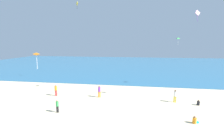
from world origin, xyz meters
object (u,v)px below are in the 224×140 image
person_6 (56,89)px  kite_yellow (77,4)px  person_1 (198,103)px  kite_green (178,38)px  person_8 (175,95)px  kite_orange (36,54)px  kite_pink (198,13)px  person_5 (57,105)px  person_2 (99,91)px  person_7 (195,120)px

person_6 → kite_yellow: size_ratio=1.20×
person_1 → kite_green: bearing=32.3°
person_8 → kite_orange: bearing=-53.4°
person_6 → kite_yellow: bearing=-4.3°
kite_pink → person_5: bearing=-160.1°
kite_green → person_5: bearing=-139.2°
person_1 → person_6: 19.64m
person_2 → person_8: (10.35, -0.40, -0.03)m
person_8 → kite_yellow: 24.17m
person_6 → kite_orange: 10.36m
kite_pink → kite_yellow: bearing=153.3°
person_7 → kite_pink: 12.68m
person_2 → kite_pink: (12.41, 0.02, 10.35)m
person_7 → person_5: bearing=157.5°
person_8 → kite_yellow: (-16.80, 9.89, 14.29)m
person_2 → person_6: bearing=-108.5°
kite_orange → kite_green: bearing=45.6°
person_1 → kite_yellow: bearing=88.5°
kite_pink → person_7: bearing=-103.2°
kite_orange → kite_yellow: kite_yellow is taller
person_7 → kite_pink: kite_pink is taller
kite_pink → kite_yellow: (-18.86, 9.47, 3.90)m
person_1 → person_7: 5.42m
person_2 → kite_orange: kite_orange is taller
person_1 → kite_orange: (-16.82, -7.45, 6.55)m
person_2 → kite_yellow: bearing=-167.3°
person_5 → person_6: 6.20m
person_2 → person_5: 6.72m
person_5 → kite_orange: size_ratio=0.96×
person_6 → kite_orange: kite_orange is taller
person_2 → kite_yellow: size_ratio=1.23×
person_1 → kite_pink: kite_pink is taller
person_8 → person_6: bearing=-83.3°
person_8 → kite_pink: (2.06, 0.42, 10.38)m
person_8 → person_1: bearing=85.0°
person_5 → kite_green: kite_green is taller
person_5 → kite_green: (15.72, 13.59, 7.73)m
kite_orange → person_5: bearing=84.8°
person_1 → person_2: (-13.08, 0.98, 0.75)m
person_7 → kite_orange: kite_orange is taller
person_5 → kite_orange: kite_orange is taller
person_7 → kite_yellow: bearing=116.9°
person_8 → person_7: bearing=13.6°
person_5 → person_8: 14.84m
kite_green → person_6: bearing=-156.4°
kite_yellow → person_1: bearing=-28.2°
kite_pink → kite_orange: size_ratio=0.89×
person_5 → kite_orange: (-0.25, -2.69, 5.93)m
person_2 → person_7: size_ratio=2.28×
person_5 → kite_yellow: size_ratio=1.07×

